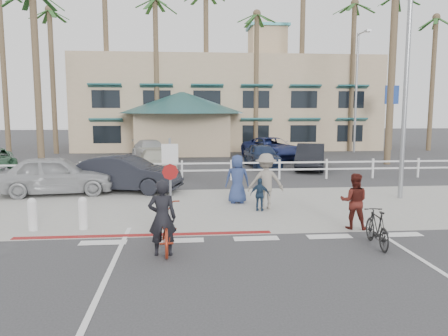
{
  "coord_description": "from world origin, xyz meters",
  "views": [
    {
      "loc": [
        -1.89,
        -10.55,
        3.4
      ],
      "look_at": [
        -0.57,
        3.79,
        1.5
      ],
      "focal_mm": 35.0,
      "sensor_mm": 36.0,
      "label": 1
    }
  ],
  "objects": [
    {
      "name": "lot_car_4",
      "position": [
        -4.16,
        19.55,
        0.69
      ],
      "size": [
        3.26,
        5.14,
        1.39
      ],
      "primitive_type": "imported",
      "rotation": [
        0.0,
        0.0,
        0.3
      ],
      "color": "silver",
      "rests_on": "ground"
    },
    {
      "name": "curb_red",
      "position": [
        -3.0,
        1.2,
        0.01
      ],
      "size": [
        7.0,
        0.25,
        0.02
      ],
      "primitive_type": "cube",
      "color": "maroon",
      "rests_on": "ground"
    },
    {
      "name": "parking_lot",
      "position": [
        0.0,
        18.0,
        0.0
      ],
      "size": [
        50.0,
        16.0,
        0.01
      ],
      "primitive_type": "cube",
      "color": "#333335",
      "rests_on": "ground"
    },
    {
      "name": "palm_6",
      "position": [
        8.0,
        26.0,
        8.5
      ],
      "size": [
        4.0,
        4.0,
        17.0
      ],
      "primitive_type": null,
      "color": "#21501E",
      "rests_on": "ground"
    },
    {
      "name": "bollard_0",
      "position": [
        -4.8,
        2.0,
        0.47
      ],
      "size": [
        0.26,
        0.26,
        0.95
      ],
      "primitive_type": null,
      "color": "silver",
      "rests_on": "ground"
    },
    {
      "name": "palm_1",
      "position": [
        -12.0,
        25.0,
        6.5
      ],
      "size": [
        4.0,
        4.0,
        13.0
      ],
      "primitive_type": null,
      "color": "#21501E",
      "rests_on": "ground"
    },
    {
      "name": "bollard_1",
      "position": [
        -6.2,
        2.0,
        0.47
      ],
      "size": [
        0.26,
        0.26,
        0.95
      ],
      "primitive_type": null,
      "color": "silver",
      "rests_on": "ground"
    },
    {
      "name": "palm_7",
      "position": [
        12.0,
        25.0,
        7.0
      ],
      "size": [
        4.0,
        4.0,
        14.0
      ],
      "primitive_type": null,
      "color": "#21501E",
      "rests_on": "ground"
    },
    {
      "name": "bike_path",
      "position": [
        0.0,
        -2.0,
        0.0
      ],
      "size": [
        12.0,
        16.0,
        0.01
      ],
      "primitive_type": "cube",
      "color": "#333335",
      "rests_on": "ground"
    },
    {
      "name": "lot_car_5",
      "position": [
        4.17,
        19.32,
        0.77
      ],
      "size": [
        3.96,
        6.04,
        1.54
      ],
      "primitive_type": "imported",
      "rotation": [
        0.0,
        0.0,
        0.27
      ],
      "color": "navy",
      "rests_on": "ground"
    },
    {
      "name": "bike_black",
      "position": [
        2.91,
        -0.31,
        0.48
      ],
      "size": [
        0.58,
        1.63,
        0.96
      ],
      "primitive_type": "imported",
      "rotation": [
        0.0,
        0.0,
        3.06
      ],
      "color": "black",
      "rests_on": "ground"
    },
    {
      "name": "rail_fence",
      "position": [
        0.5,
        10.5,
        0.5
      ],
      "size": [
        29.4,
        0.16,
        1.0
      ],
      "primitive_type": null,
      "color": "silver",
      "rests_on": "ground"
    },
    {
      "name": "lot_car_3",
      "position": [
        5.41,
        14.06,
        0.74
      ],
      "size": [
        2.88,
        4.74,
        1.48
      ],
      "primitive_type": "imported",
      "rotation": [
        0.0,
        0.0,
        -0.32
      ],
      "color": "black",
      "rests_on": "ground"
    },
    {
      "name": "palm_3",
      "position": [
        -4.0,
        25.0,
        7.0
      ],
      "size": [
        4.0,
        4.0,
        14.0
      ],
      "primitive_type": null,
      "color": "#21501E",
      "rests_on": "ground"
    },
    {
      "name": "sign_post",
      "position": [
        -2.3,
        2.2,
        1.45
      ],
      "size": [
        0.5,
        0.1,
        2.9
      ],
      "primitive_type": null,
      "color": "gray",
      "rests_on": "ground"
    },
    {
      "name": "cross_street",
      "position": [
        0.0,
        8.5,
        0.0
      ],
      "size": [
        40.0,
        5.0,
        0.01
      ],
      "primitive_type": "cube",
      "color": "#333335",
      "rests_on": "ground"
    },
    {
      "name": "building",
      "position": [
        2.0,
        31.0,
        5.65
      ],
      "size": [
        28.0,
        16.0,
        11.3
      ],
      "primitive_type": null,
      "color": "tan",
      "rests_on": "ground"
    },
    {
      "name": "car_white_sedan",
      "position": [
        -4.38,
        7.94,
        0.77
      ],
      "size": [
        4.93,
        2.86,
        1.54
      ],
      "primitive_type": "imported",
      "rotation": [
        0.0,
        0.0,
        1.29
      ],
      "color": "black",
      "rests_on": "ground"
    },
    {
      "name": "ground",
      "position": [
        0.0,
        0.0,
        0.0
      ],
      "size": [
        140.0,
        140.0,
        0.0
      ],
      "primitive_type": "plane",
      "color": "#333335"
    },
    {
      "name": "palm_9",
      "position": [
        19.0,
        25.0,
        6.5
      ],
      "size": [
        4.0,
        4.0,
        13.0
      ],
      "primitive_type": null,
      "color": "#21501E",
      "rests_on": "ground"
    },
    {
      "name": "palm_8",
      "position": [
        16.0,
        26.0,
        7.5
      ],
      "size": [
        4.0,
        4.0,
        15.0
      ],
      "primitive_type": null,
      "color": "#21501E",
      "rests_on": "ground"
    },
    {
      "name": "pedestrian_child",
      "position": [
        0.66,
        3.8,
        0.57
      ],
      "size": [
        0.72,
        0.48,
        1.13
      ],
      "primitive_type": "imported",
      "rotation": [
        0.0,
        0.0,
        2.81
      ],
      "color": "#1C3048",
      "rests_on": "ground"
    },
    {
      "name": "car_red_compact",
      "position": [
        -7.1,
        7.55,
        0.8
      ],
      "size": [
        4.86,
        2.36,
        1.6
      ],
      "primitive_type": "imported",
      "rotation": [
        0.0,
        0.0,
        1.67
      ],
      "color": "#A0A2A5",
      "rests_on": "ground"
    },
    {
      "name": "pedestrian_a",
      "position": [
        0.92,
        4.13,
        0.97
      ],
      "size": [
        1.27,
        0.75,
        1.94
      ],
      "primitive_type": "imported",
      "rotation": [
        0.0,
        0.0,
        3.12
      ],
      "color": "gray",
      "rests_on": "ground"
    },
    {
      "name": "lot_car_2",
      "position": [
        2.82,
        15.42,
        0.71
      ],
      "size": [
        1.98,
        4.28,
        1.42
      ],
      "primitive_type": "imported",
      "rotation": [
        0.0,
        0.0,
        0.07
      ],
      "color": "#1B2948",
      "rests_on": "ground"
    },
    {
      "name": "bike_red",
      "position": [
        -2.36,
        -0.04,
        0.56
      ],
      "size": [
        0.83,
        2.15,
        1.11
      ],
      "primitive_type": "imported",
      "rotation": [
        0.0,
        0.0,
        3.19
      ],
      "color": "maroon",
      "rests_on": "ground"
    },
    {
      "name": "palm_10",
      "position": [
        -10.0,
        15.0,
        6.0
      ],
      "size": [
        4.0,
        4.0,
        12.0
      ],
      "primitive_type": null,
      "color": "#21501E",
      "rests_on": "ground"
    },
    {
      "name": "pedestrian_b",
      "position": [
        0.05,
        5.15,
        0.9
      ],
      "size": [
        0.9,
        0.6,
        1.81
      ],
      "primitive_type": "imported",
      "rotation": [
        0.0,
        0.0,
        3.11
      ],
      "color": "navy",
      "rests_on": "ground"
    },
    {
      "name": "palm_2",
      "position": [
        -8.0,
        26.0,
        8.0
      ],
      "size": [
        4.0,
        4.0,
        16.0
      ],
      "primitive_type": null,
      "color": "#21501E",
      "rests_on": "ground"
    },
    {
      "name": "rider_red",
      "position": [
        -2.42,
        -0.49,
        0.91
      ],
      "size": [
        0.66,
        0.44,
        1.81
      ],
      "primitive_type": "imported",
      "rotation": [
        0.0,
        0.0,
        3.14
      ],
      "color": "black",
      "rests_on": "ground"
    },
    {
      "name": "palm_4",
      "position": [
        0.0,
        26.0,
        7.5
      ],
      "size": [
        4.0,
        4.0,
        15.0
      ],
      "primitive_type": null,
      "color": "#21501E",
      "rests_on": "ground"
    },
    {
      "name": "palm_0",
      "position": [
        -16.0,
        26.0,
        7.5
      ],
      "size": [
        4.0,
        4.0,
        15.0
      ],
      "primitive_type": null,
      "color": "#21501E",
      "rests_on": "ground"
    },
    {
      "name": "palm_11",
      "position": [
        11.0,
        16.0,
        7.0
      ],
      "size": [
        4.0,
        4.0,
        14.0
      ],
      "primitive_type": null,
      "color": "#21501E",
      "rests_on": "ground"
    },
    {
      "name": "palm_5",
      "position": [
        4.0,
        25.0,
        6.5
      ],
      "size": [
        4.0,
        4.0,
        13.0
      ],
      "primitive_type": null,
      "color": "#21501E",
      "rests_on": "ground"
    },
    {
      "name": "rider_black",
      "position": [
        2.97,
        1.37,
        0.81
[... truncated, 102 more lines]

